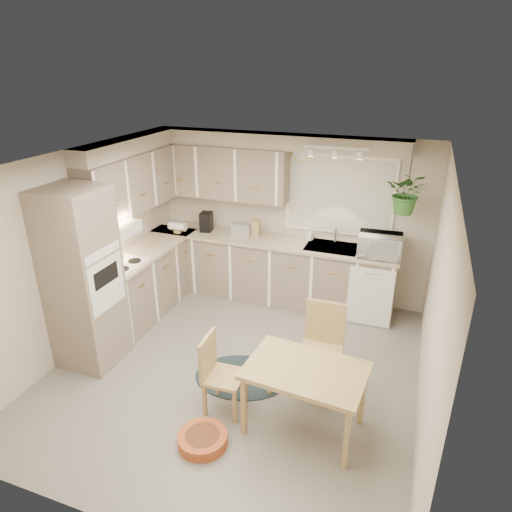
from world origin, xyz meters
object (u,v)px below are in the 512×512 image
chair_left (225,375)px  braided_rug (242,377)px  pet_bed (203,439)px  dining_table (304,399)px  chair_back (320,351)px  microwave (380,243)px

chair_left → braided_rug: bearing=-179.5°
pet_bed → chair_left: bearing=88.9°
chair_left → pet_bed: bearing=-3.5°
dining_table → chair_back: 0.64m
chair_back → braided_rug: bearing=7.2°
chair_left → chair_back: bearing=125.8°
braided_rug → chair_back: bearing=8.5°
dining_table → braided_rug: bearing=149.1°
dining_table → pet_bed: bearing=-147.2°
dining_table → chair_left: (-0.81, -0.02, 0.07)m
braided_rug → pet_bed: pet_bed is taller
braided_rug → pet_bed: size_ratio=2.30×
chair_back → microwave: size_ratio=1.75×
pet_bed → microwave: bearing=67.2°
chair_back → pet_bed: bearing=53.1°
chair_back → pet_bed: size_ratio=2.07×
chair_back → pet_bed: 1.49m
chair_left → chair_back: size_ratio=0.86×
dining_table → chair_back: chair_back is taller
chair_back → braided_rug: (-0.85, -0.13, -0.48)m
dining_table → microwave: microwave is taller
dining_table → pet_bed: (-0.82, -0.53, -0.29)m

